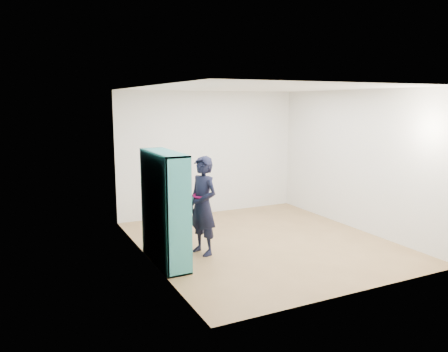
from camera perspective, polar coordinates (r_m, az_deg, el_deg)
name	(u,v)px	position (r m, az deg, el deg)	size (l,w,h in m)	color
floor	(263,242)	(7.62, 5.14, -8.56)	(4.50, 4.50, 0.00)	olive
ceiling	(266,88)	(7.24, 5.46, 11.39)	(4.50, 4.50, 0.00)	white
wall_left	(148,176)	(6.52, -9.92, 0.00)	(0.02, 4.50, 2.60)	silver
wall_right	(356,160)	(8.52, 16.88, 1.99)	(0.02, 4.50, 2.60)	silver
wall_back	(209,153)	(9.29, -1.92, 3.01)	(4.00, 0.02, 2.60)	silver
wall_front	(361,192)	(5.55, 17.44, -1.99)	(4.00, 0.02, 2.60)	silver
bookshelf	(163,210)	(6.50, -7.96, -4.44)	(0.36, 1.25, 1.67)	teal
person	(203,206)	(6.83, -2.77, -3.88)	(0.52, 0.65, 1.55)	black
smartphone	(192,200)	(6.78, -4.23, -3.11)	(0.06, 0.08, 0.13)	silver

